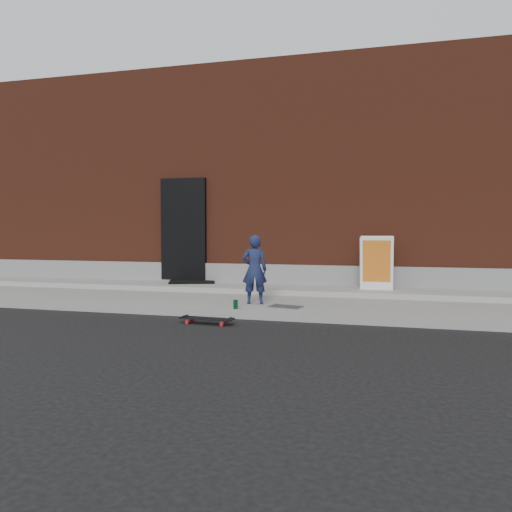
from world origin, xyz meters
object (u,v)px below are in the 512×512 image
(pizza_sign, at_px, (377,263))
(soda_can, at_px, (236,304))
(skateboard, at_px, (207,319))
(child, at_px, (254,269))

(pizza_sign, xyz_separation_m, soda_can, (-2.08, -2.39, -0.54))
(skateboard, relative_size, soda_can, 5.74)
(child, bearing_deg, skateboard, 56.48)
(child, xyz_separation_m, soda_can, (-0.14, -0.60, -0.50))
(child, height_order, soda_can, child)
(skateboard, bearing_deg, pizza_sign, 51.47)
(skateboard, distance_m, soda_can, 0.64)
(pizza_sign, relative_size, soda_can, 7.28)
(pizza_sign, bearing_deg, skateboard, -128.53)
(child, distance_m, pizza_sign, 2.63)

